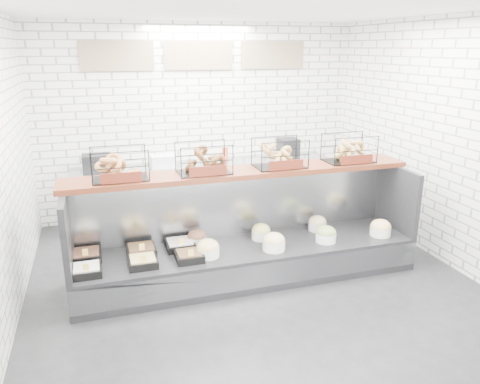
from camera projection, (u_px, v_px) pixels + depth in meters
name	position (u px, v px, depth m)	size (l,w,h in m)	color
ground	(256.00, 288.00, 5.33)	(5.50, 5.50, 0.00)	black
room_shell	(241.00, 99.00, 5.27)	(5.02, 5.51, 3.01)	white
display_case	(246.00, 250.00, 5.54)	(4.00, 0.90, 1.20)	black
bagel_shelf	(243.00, 160.00, 5.39)	(4.10, 0.50, 0.40)	#461B0F
prep_counter	(205.00, 189.00, 7.40)	(4.00, 0.60, 1.20)	#93969B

